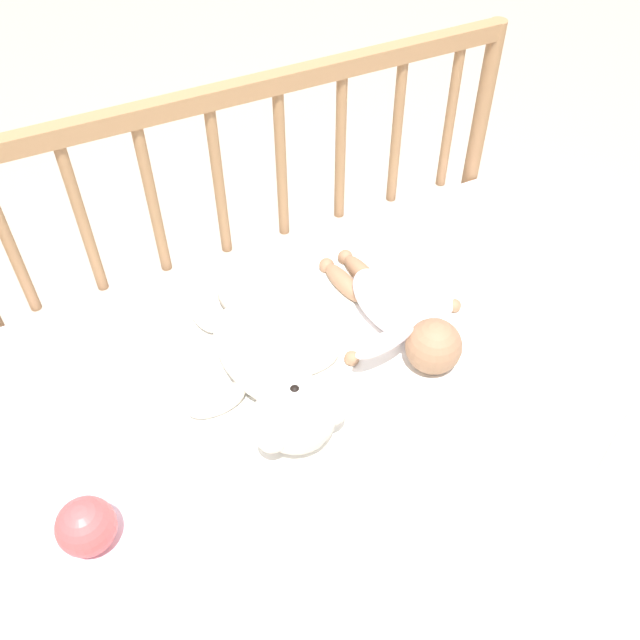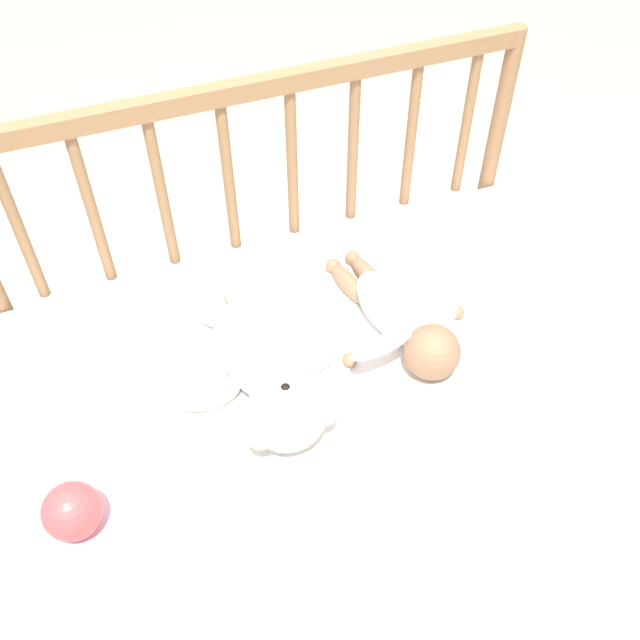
% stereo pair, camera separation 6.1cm
% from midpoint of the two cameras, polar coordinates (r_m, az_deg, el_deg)
% --- Properties ---
extents(ground_plane, '(12.00, 12.00, 0.00)m').
position_cam_midpoint_polar(ground_plane, '(1.72, 1.00, -11.40)').
color(ground_plane, tan).
extents(crib_mattress, '(1.15, 0.60, 0.45)m').
position_cam_midpoint_polar(crib_mattress, '(1.53, 1.11, -7.11)').
color(crib_mattress, silver).
rests_on(crib_mattress, ground_plane).
extents(crib_rail, '(1.15, 0.04, 0.82)m').
position_cam_midpoint_polar(crib_rail, '(1.49, -3.48, 10.35)').
color(crib_rail, '#997047').
rests_on(crib_rail, ground_plane).
extents(blanket, '(0.81, 0.54, 0.01)m').
position_cam_midpoint_polar(blanket, '(1.35, 1.12, -1.89)').
color(blanket, white).
rests_on(blanket, crib_mattress).
extents(teddy_bear, '(0.30, 0.46, 0.14)m').
position_cam_midpoint_polar(teddy_bear, '(1.24, -3.13, -4.22)').
color(teddy_bear, silver).
rests_on(teddy_bear, crib_mattress).
extents(baby, '(0.29, 0.38, 0.10)m').
position_cam_midpoint_polar(baby, '(1.35, 7.73, 0.04)').
color(baby, white).
rests_on(baby, crib_mattress).
extents(toy_ball, '(0.09, 0.09, 0.09)m').
position_cam_midpoint_polar(toy_ball, '(1.16, -17.77, -14.40)').
color(toy_ball, '#DB4C4C').
rests_on(toy_ball, crib_mattress).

